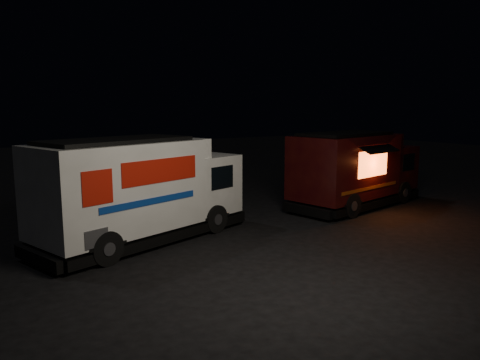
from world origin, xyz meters
The scene contains 3 objects.
ground centered at (0.00, 0.00, 0.00)m, with size 80.00×80.00×0.00m, color black.
white_truck centered at (-1.63, 2.46, 1.58)m, with size 6.98×2.38×3.16m, color white, non-canonical shape.
red_truck centered at (7.50, 2.64, 1.52)m, with size 6.54×2.41×3.05m, color #370D0A, non-canonical shape.
Camera 1 is at (-6.51, -10.85, 4.08)m, focal length 35.00 mm.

